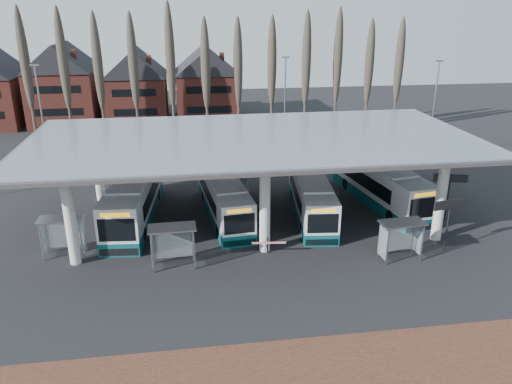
{
  "coord_description": "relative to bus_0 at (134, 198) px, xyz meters",
  "views": [
    {
      "loc": [
        -4.82,
        -26.61,
        15.18
      ],
      "look_at": [
        0.08,
        7.0,
        2.43
      ],
      "focal_mm": 35.0,
      "sensor_mm": 36.0,
      "label": 1
    }
  ],
  "objects": [
    {
      "name": "bus_0",
      "position": [
        0.0,
        0.0,
        0.0
      ],
      "size": [
        3.74,
        12.62,
        3.46
      ],
      "rotation": [
        0.0,
        0.0,
        -0.09
      ],
      "color": "white",
      "rests_on": "ground"
    },
    {
      "name": "bus_2",
      "position": [
        13.33,
        -1.13,
        -0.18
      ],
      "size": [
        3.55,
        11.22,
        3.06
      ],
      "rotation": [
        0.0,
        0.0,
        -0.11
      ],
      "color": "white",
      "rests_on": "ground"
    },
    {
      "name": "lamp_post_a",
      "position": [
        -9.16,
        12.89,
        3.71
      ],
      "size": [
        0.8,
        0.16,
        10.17
      ],
      "color": "slate",
      "rests_on": "ground"
    },
    {
      "name": "bus_1",
      "position": [
        6.7,
        -0.38,
        -0.17
      ],
      "size": [
        3.48,
        11.31,
        3.09
      ],
      "rotation": [
        0.0,
        0.0,
        0.1
      ],
      "color": "white",
      "rests_on": "ground"
    },
    {
      "name": "ground",
      "position": [
        8.84,
        -9.11,
        -1.63
      ],
      "size": [
        140.0,
        140.0,
        0.0
      ],
      "primitive_type": "plane",
      "color": "black",
      "rests_on": "ground"
    },
    {
      "name": "info_sign_1",
      "position": [
        23.09,
        -3.66,
        1.42
      ],
      "size": [
        2.4,
        0.72,
        3.64
      ],
      "rotation": [
        0.0,
        0.0,
        -0.24
      ],
      "color": "black",
      "rests_on": "ground"
    },
    {
      "name": "shelter_1",
      "position": [
        2.94,
        -7.82,
        0.32
      ],
      "size": [
        2.93,
        1.53,
        2.68
      ],
      "rotation": [
        0.0,
        0.0,
        0.03
      ],
      "color": "gray",
      "rests_on": "ground"
    },
    {
      "name": "info_sign_0",
      "position": [
        20.57,
        -8.34,
        1.36
      ],
      "size": [
        2.39,
        0.52,
        3.57
      ],
      "rotation": [
        0.0,
        0.0,
        0.16
      ],
      "color": "black",
      "rests_on": "ground"
    },
    {
      "name": "poplar_row",
      "position": [
        8.84,
        23.89,
        7.15
      ],
      "size": [
        45.1,
        1.1,
        14.5
      ],
      "color": "#473D33",
      "rests_on": "ground"
    },
    {
      "name": "lamp_post_b",
      "position": [
        14.84,
        16.89,
        3.71
      ],
      "size": [
        0.8,
        0.16,
        10.17
      ],
      "color": "slate",
      "rests_on": "ground"
    },
    {
      "name": "barrier",
      "position": [
        8.97,
        -7.35,
        -0.78
      ],
      "size": [
        2.18,
        0.7,
        1.09
      ],
      "rotation": [
        0.0,
        0.0,
        -0.1
      ],
      "color": "black",
      "rests_on": "ground"
    },
    {
      "name": "shelter_0",
      "position": [
        -4.04,
        -5.27,
        0.25
      ],
      "size": [
        2.8,
        1.42,
        2.59
      ],
      "rotation": [
        0.0,
        0.0,
        0.01
      ],
      "color": "gray",
      "rests_on": "ground"
    },
    {
      "name": "lamp_post_c",
      "position": [
        28.84,
        10.89,
        3.71
      ],
      "size": [
        0.8,
        0.16,
        10.17
      ],
      "color": "slate",
      "rests_on": "ground"
    },
    {
      "name": "townhouse_row",
      "position": [
        -6.91,
        34.89,
        4.31
      ],
      "size": [
        36.8,
        10.3,
        12.25
      ],
      "color": "brown",
      "rests_on": "ground"
    },
    {
      "name": "bus_3",
      "position": [
        19.43,
        0.58,
        -0.04
      ],
      "size": [
        4.33,
        12.36,
        3.37
      ],
      "rotation": [
        0.0,
        0.0,
        0.15
      ],
      "color": "white",
      "rests_on": "ground"
    },
    {
      "name": "shelter_2",
      "position": [
        17.12,
        -8.9,
        0.24
      ],
      "size": [
        2.88,
        1.61,
        2.58
      ],
      "rotation": [
        0.0,
        0.0,
        0.08
      ],
      "color": "gray",
      "rests_on": "ground"
    },
    {
      "name": "station_canopy",
      "position": [
        8.84,
        -1.11,
        4.05
      ],
      "size": [
        32.0,
        16.0,
        6.34
      ],
      "color": "silver",
      "rests_on": "ground"
    }
  ]
}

